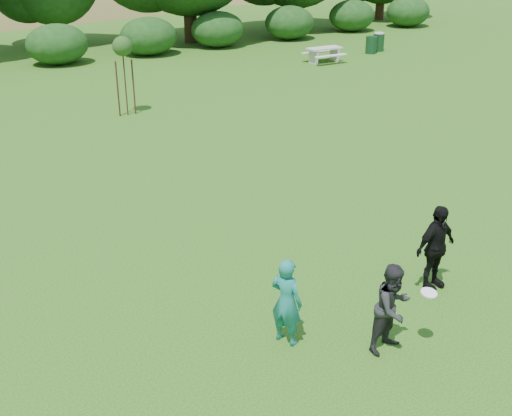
# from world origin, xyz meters

# --- Properties ---
(ground) EXTENTS (120.00, 120.00, 0.00)m
(ground) POSITION_xyz_m (0.00, 0.00, 0.00)
(ground) COLOR #19470C
(ground) RESTS_ON ground
(player_teal) EXTENTS (0.58, 0.68, 1.57)m
(player_teal) POSITION_xyz_m (-1.11, 0.08, 0.78)
(player_teal) COLOR #19736D
(player_teal) RESTS_ON ground
(player_grey) EXTENTS (0.85, 0.72, 1.56)m
(player_grey) POSITION_xyz_m (0.29, -0.94, 0.78)
(player_grey) COLOR #252527
(player_grey) RESTS_ON ground
(player_black) EXTENTS (1.04, 0.52, 1.71)m
(player_black) POSITION_xyz_m (2.31, 0.17, 0.86)
(player_black) COLOR black
(player_black) RESTS_ON ground
(trash_can_near) EXTENTS (0.60, 0.60, 0.90)m
(trash_can_near) POSITION_xyz_m (16.94, 19.87, 0.45)
(trash_can_near) COLOR #153921
(trash_can_near) RESTS_ON ground
(frisbee) EXTENTS (0.27, 0.27, 0.07)m
(frisbee) POSITION_xyz_m (0.77, -1.22, 1.06)
(frisbee) COLOR white
(frisbee) RESTS_ON ground
(sapling) EXTENTS (0.70, 0.70, 2.85)m
(sapling) POSITION_xyz_m (1.36, 14.82, 2.42)
(sapling) COLOR #3B2017
(sapling) RESTS_ON ground
(picnic_table) EXTENTS (1.80, 1.48, 0.76)m
(picnic_table) POSITION_xyz_m (13.28, 19.11, 0.52)
(picnic_table) COLOR #B5B3A7
(picnic_table) RESTS_ON ground
(trash_can_lidded) EXTENTS (0.60, 0.60, 1.05)m
(trash_can_lidded) POSITION_xyz_m (17.75, 20.23, 0.54)
(trash_can_lidded) COLOR #153B1F
(trash_can_lidded) RESTS_ON ground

